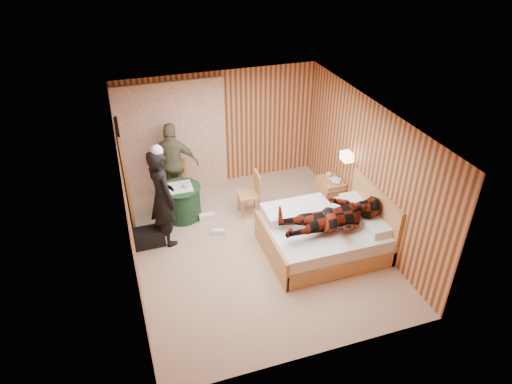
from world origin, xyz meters
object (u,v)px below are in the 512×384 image
object	(u,v)px
round_table	(182,202)
duffel_bag	(148,237)
nightstand	(330,191)
man_at_table	(174,163)
bed	(324,234)
chair_near	(252,191)
man_on_bed	(335,210)
chair_far	(176,178)
wall_lamp	(347,156)
woman_standing	(162,198)

from	to	relation	value
round_table	duffel_bag	size ratio (longest dim) A/B	1.32
nightstand	round_table	world-z (taller)	round_table
duffel_bag	man_at_table	size ratio (longest dim) A/B	0.34
bed	chair_near	size ratio (longest dim) A/B	2.24
chair_near	man_at_table	bearing A→B (deg)	-121.86
chair_near	man_on_bed	bearing A→B (deg)	31.01
chair_far	man_on_bed	distance (m)	3.48
round_table	chair_near	bearing A→B (deg)	-12.89
round_table	nightstand	bearing A→B (deg)	-8.99
wall_lamp	bed	world-z (taller)	wall_lamp
round_table	man_at_table	world-z (taller)	man_at_table
woman_standing	man_on_bed	bearing A→B (deg)	-135.87
duffel_bag	man_at_table	world-z (taller)	man_at_table
wall_lamp	man_on_bed	xyz separation A→B (m)	(-0.77, -1.12, -0.32)
round_table	man_on_bed	world-z (taller)	man_on_bed
wall_lamp	bed	xyz separation A→B (m)	(-0.80, -0.89, -0.98)
duffel_bag	woman_standing	xyz separation A→B (m)	(0.35, 0.04, 0.77)
chair_near	woman_standing	world-z (taller)	woman_standing
wall_lamp	woman_standing	distance (m)	3.45
bed	man_on_bed	bearing A→B (deg)	-83.41
bed	round_table	distance (m)	2.85
wall_lamp	man_at_table	world-z (taller)	man_at_table
chair_near	man_at_table	xyz separation A→B (m)	(-1.35, 0.96, 0.34)
round_table	woman_standing	xyz separation A→B (m)	(-0.41, -0.67, 0.59)
chair_near	woman_standing	bearing A→B (deg)	-75.08
wall_lamp	chair_far	size ratio (longest dim) A/B	0.28
nightstand	chair_far	distance (m)	3.17
nightstand	chair_near	world-z (taller)	chair_near
wall_lamp	man_at_table	xyz separation A→B (m)	(-3.02, 1.55, -0.44)
duffel_bag	man_on_bed	distance (m)	3.37
wall_lamp	nightstand	distance (m)	1.10
bed	duffel_bag	world-z (taller)	bed
duffel_bag	nightstand	bearing A→B (deg)	2.63
chair_far	chair_near	size ratio (longest dim) A/B	1.03
wall_lamp	man_on_bed	bearing A→B (deg)	-124.69
bed	nightstand	distance (m)	1.52
bed	woman_standing	world-z (taller)	woman_standing
chair_far	man_on_bed	world-z (taller)	man_on_bed
man_on_bed	duffel_bag	bearing A→B (deg)	156.35
bed	nightstand	world-z (taller)	bed
woman_standing	round_table	bearing A→B (deg)	-50.41
nightstand	bed	bearing A→B (deg)	-119.85
man_at_table	round_table	bearing A→B (deg)	108.49
wall_lamp	bed	bearing A→B (deg)	-131.98
duffel_bag	woman_standing	distance (m)	0.84
round_table	woman_standing	bearing A→B (deg)	-121.51
man_on_bed	chair_far	bearing A→B (deg)	130.22
round_table	man_on_bed	xyz separation A→B (m)	(2.24, -2.02, 0.63)
chair_near	woman_standing	xyz separation A→B (m)	(-1.76, -0.36, 0.41)
wall_lamp	round_table	bearing A→B (deg)	163.39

